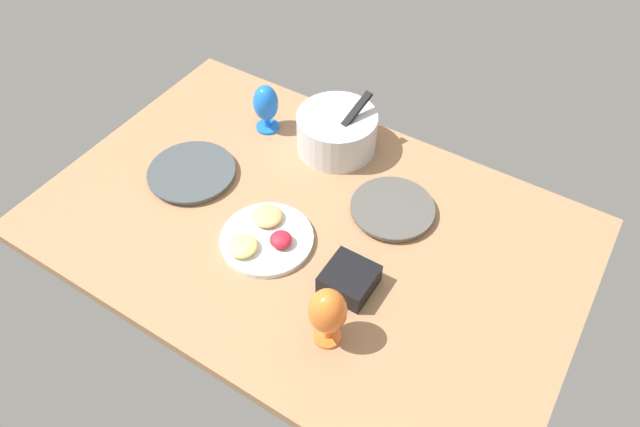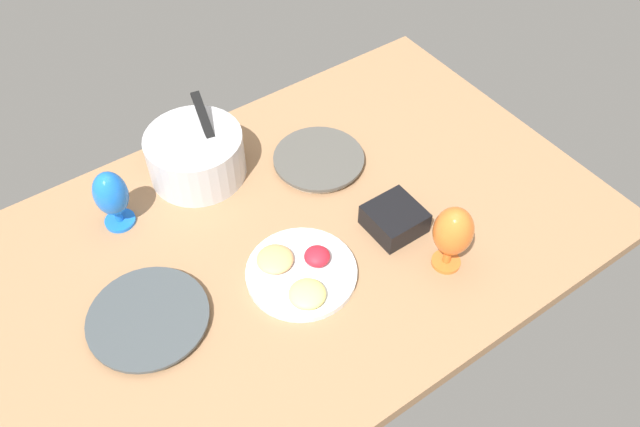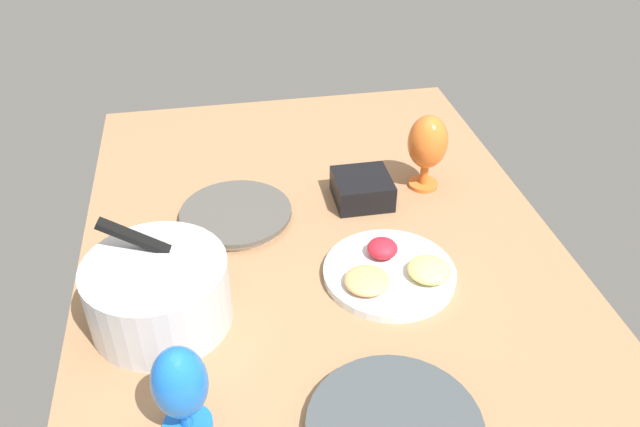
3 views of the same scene
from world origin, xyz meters
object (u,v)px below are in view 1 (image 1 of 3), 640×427
(dinner_plate_left, at_px, (192,173))
(dinner_plate_right, at_px, (392,209))
(mixing_bowl, at_px, (337,131))
(fruit_platter, at_px, (265,237))
(hurricane_glass_orange, at_px, (328,312))
(square_bowl_black, at_px, (349,279))
(hurricane_glass_blue, at_px, (266,105))

(dinner_plate_left, height_order, dinner_plate_right, dinner_plate_right)
(mixing_bowl, xyz_separation_m, fruit_platter, (0.03, -0.46, -0.06))
(fruit_platter, distance_m, hurricane_glass_orange, 0.38)
(hurricane_glass_orange, height_order, square_bowl_black, hurricane_glass_orange)
(mixing_bowl, distance_m, hurricane_glass_blue, 0.26)
(mixing_bowl, bearing_deg, square_bowl_black, -55.54)
(mixing_bowl, relative_size, hurricane_glass_orange, 1.37)
(hurricane_glass_blue, bearing_deg, dinner_plate_left, -102.22)
(dinner_plate_left, bearing_deg, fruit_platter, -14.87)
(fruit_platter, bearing_deg, mixing_bowl, 94.17)
(dinner_plate_right, relative_size, mixing_bowl, 0.97)
(dinner_plate_right, height_order, square_bowl_black, square_bowl_black)
(hurricane_glass_blue, bearing_deg, square_bowl_black, -36.44)
(dinner_plate_left, height_order, fruit_platter, fruit_platter)
(mixing_bowl, distance_m, fruit_platter, 0.46)
(mixing_bowl, xyz_separation_m, hurricane_glass_blue, (-0.25, -0.04, 0.03))
(square_bowl_black, bearing_deg, hurricane_glass_orange, -78.97)
(dinner_plate_right, distance_m, fruit_platter, 0.40)
(dinner_plate_right, height_order, mixing_bowl, mixing_bowl)
(fruit_platter, bearing_deg, square_bowl_black, -1.54)
(dinner_plate_left, relative_size, fruit_platter, 1.04)
(dinner_plate_left, relative_size, square_bowl_black, 2.13)
(dinner_plate_right, relative_size, fruit_platter, 0.94)
(hurricane_glass_blue, height_order, hurricane_glass_orange, hurricane_glass_orange)
(hurricane_glass_orange, bearing_deg, dinner_plate_right, 96.88)
(dinner_plate_right, relative_size, square_bowl_black, 1.94)
(dinner_plate_left, distance_m, hurricane_glass_blue, 0.34)
(dinner_plate_right, height_order, hurricane_glass_blue, hurricane_glass_blue)
(mixing_bowl, distance_m, hurricane_glass_orange, 0.72)
(dinner_plate_right, distance_m, mixing_bowl, 0.34)
(square_bowl_black, bearing_deg, dinner_plate_left, 170.94)
(dinner_plate_right, xyz_separation_m, hurricane_glass_blue, (-0.55, 0.12, 0.09))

